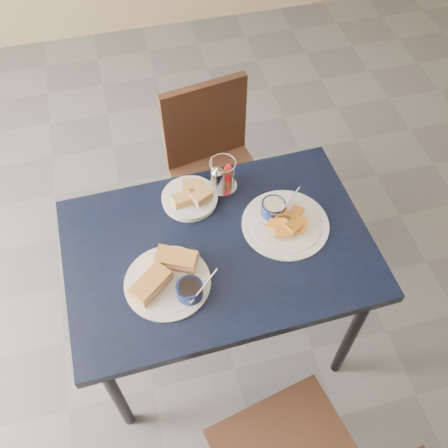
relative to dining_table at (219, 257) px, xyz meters
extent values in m
plane|color=#4E4E53|center=(0.02, 0.13, -0.67)|extent=(6.00, 6.00, 0.00)
cube|color=black|center=(0.00, 0.00, 0.06)|extent=(1.11, 0.76, 0.04)
cylinder|color=black|center=(-0.47, -0.29, -0.32)|extent=(0.04, 0.04, 0.71)
cylinder|color=black|center=(0.47, -0.29, -0.32)|extent=(0.04, 0.04, 0.71)
cylinder|color=black|center=(-0.47, 0.29, -0.32)|extent=(0.04, 0.04, 0.71)
cylinder|color=black|center=(0.47, 0.29, -0.32)|extent=(0.04, 0.04, 0.71)
cylinder|color=black|center=(-0.11, -0.52, -0.46)|extent=(0.04, 0.04, 0.43)
cylinder|color=black|center=(0.25, -0.52, -0.46)|extent=(0.04, 0.04, 0.43)
cube|color=black|center=(0.15, 0.58, -0.26)|extent=(0.47, 0.45, 0.04)
cylinder|color=black|center=(-0.02, 0.42, -0.48)|extent=(0.03, 0.03, 0.40)
cylinder|color=black|center=(0.31, 0.42, -0.48)|extent=(0.03, 0.03, 0.40)
cylinder|color=black|center=(-0.02, 0.73, -0.48)|extent=(0.03, 0.03, 0.40)
cylinder|color=black|center=(0.31, 0.73, -0.48)|extent=(0.03, 0.03, 0.40)
cube|color=black|center=(0.15, 0.75, -0.02)|extent=(0.41, 0.11, 0.43)
cylinder|color=white|center=(-0.20, -0.10, 0.08)|extent=(0.29, 0.29, 0.01)
cylinder|color=white|center=(-0.20, -0.10, 0.09)|extent=(0.24, 0.24, 0.00)
cube|color=#CD9049|center=(-0.26, -0.11, 0.11)|extent=(0.15, 0.14, 0.04)
cube|color=tan|center=(-0.26, -0.11, 0.10)|extent=(0.16, 0.15, 0.01)
cube|color=#CD9049|center=(-0.16, -0.04, 0.11)|extent=(0.16, 0.12, 0.04)
cube|color=tan|center=(-0.16, -0.04, 0.10)|extent=(0.16, 0.13, 0.01)
cylinder|color=#0A133B|center=(-0.14, -0.17, 0.11)|extent=(0.09, 0.09, 0.05)
cylinder|color=black|center=(-0.14, -0.17, 0.13)|extent=(0.08, 0.08, 0.01)
cylinder|color=silver|center=(-0.09, -0.19, 0.15)|extent=(0.11, 0.07, 0.08)
cylinder|color=white|center=(0.26, 0.03, 0.08)|extent=(0.32, 0.32, 0.01)
cylinder|color=white|center=(0.26, 0.03, 0.09)|extent=(0.26, 0.26, 0.00)
cube|color=orange|center=(0.31, 0.06, 0.09)|extent=(0.08, 0.08, 0.01)
cube|color=orange|center=(0.31, 0.00, 0.09)|extent=(0.07, 0.08, 0.02)
cube|color=orange|center=(0.22, 0.03, 0.10)|extent=(0.08, 0.07, 0.02)
cube|color=orange|center=(0.24, 0.03, 0.10)|extent=(0.07, 0.08, 0.02)
cube|color=orange|center=(0.28, -0.01, 0.11)|extent=(0.08, 0.07, 0.03)
cube|color=orange|center=(0.23, -0.02, 0.11)|extent=(0.07, 0.06, 0.02)
cube|color=orange|center=(0.24, 0.06, 0.12)|extent=(0.07, 0.05, 0.02)
cylinder|color=#0A133B|center=(0.23, 0.09, 0.11)|extent=(0.09, 0.09, 0.05)
cylinder|color=beige|center=(0.23, 0.09, 0.13)|extent=(0.08, 0.08, 0.01)
cylinder|color=silver|center=(0.27, 0.07, 0.15)|extent=(0.11, 0.07, 0.08)
cylinder|color=white|center=(-0.06, 0.23, 0.08)|extent=(0.21, 0.21, 0.02)
cylinder|color=white|center=(-0.06, 0.23, 0.10)|extent=(0.17, 0.17, 0.00)
cube|color=tan|center=(-0.09, 0.21, 0.11)|extent=(0.08, 0.06, 0.03)
cube|color=tan|center=(-0.04, 0.26, 0.12)|extent=(0.09, 0.07, 0.03)
cube|color=tan|center=(-0.02, 0.20, 0.13)|extent=(0.09, 0.08, 0.03)
cylinder|color=silver|center=(0.08, 0.27, 0.08)|extent=(0.11, 0.11, 0.01)
cylinder|color=silver|center=(0.12, 0.30, 0.15)|extent=(0.01, 0.01, 0.13)
cylinder|color=silver|center=(0.05, 0.30, 0.15)|extent=(0.00, 0.01, 0.13)
cylinder|color=silver|center=(0.05, 0.23, 0.15)|extent=(0.00, 0.01, 0.13)
cylinder|color=silver|center=(0.12, 0.23, 0.15)|extent=(0.01, 0.01, 0.13)
torus|color=silver|center=(0.08, 0.27, 0.21)|extent=(0.10, 0.10, 0.00)
cylinder|color=silver|center=(0.06, 0.27, 0.12)|extent=(0.05, 0.05, 0.08)
cone|color=silver|center=(0.06, 0.27, 0.18)|extent=(0.04, 0.04, 0.02)
cylinder|color=brown|center=(0.10, 0.27, 0.12)|extent=(0.03, 0.03, 0.08)
cylinder|color=#AC0912|center=(0.10, 0.27, 0.12)|extent=(0.03, 0.03, 0.03)
cylinder|color=#AC0912|center=(0.10, 0.27, 0.18)|extent=(0.02, 0.02, 0.02)
camera|label=1|loc=(-0.22, -0.96, 1.55)|focal=40.00mm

